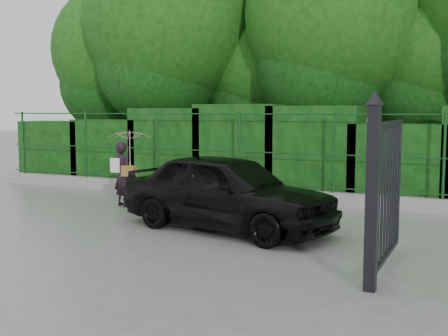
% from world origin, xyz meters
% --- Properties ---
extents(ground, '(80.00, 80.00, 0.00)m').
position_xyz_m(ground, '(0.00, 0.00, 0.00)').
color(ground, gray).
extents(kerb, '(14.00, 0.25, 0.30)m').
position_xyz_m(kerb, '(0.00, 4.50, 0.15)').
color(kerb, '#9E9E99').
rests_on(kerb, ground).
extents(fence, '(14.13, 0.06, 1.80)m').
position_xyz_m(fence, '(0.22, 4.50, 1.20)').
color(fence, '#124117').
rests_on(fence, kerb).
extents(hedge, '(14.20, 1.20, 2.29)m').
position_xyz_m(hedge, '(0.17, 5.50, 1.04)').
color(hedge, black).
rests_on(hedge, ground).
extents(trees, '(17.10, 6.15, 8.08)m').
position_xyz_m(trees, '(1.14, 7.74, 4.62)').
color(trees, black).
rests_on(trees, ground).
extents(gate, '(0.22, 2.33, 2.36)m').
position_xyz_m(gate, '(4.60, -0.72, 1.19)').
color(gate, black).
rests_on(gate, ground).
extents(woman, '(0.96, 0.98, 1.71)m').
position_xyz_m(woman, '(-1.44, 2.51, 1.13)').
color(woman, black).
rests_on(woman, ground).
extents(car, '(4.33, 2.48, 1.39)m').
position_xyz_m(car, '(1.62, 1.19, 0.69)').
color(car, black).
rests_on(car, ground).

